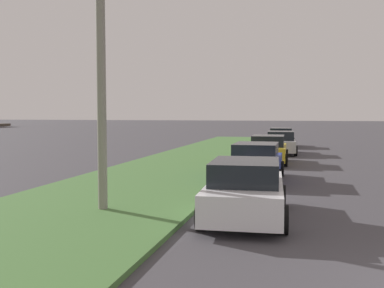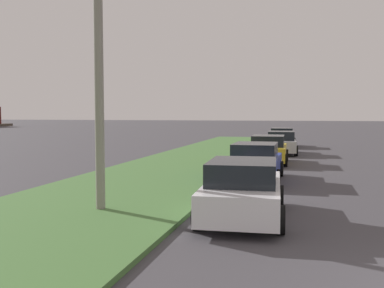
{
  "view_description": "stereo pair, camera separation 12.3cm",
  "coord_description": "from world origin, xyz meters",
  "views": [
    {
      "loc": [
        -6.5,
        2.77,
        2.62
      ],
      "look_at": [
        15.86,
        8.3,
        1.01
      ],
      "focal_mm": 41.44,
      "sensor_mm": 36.0,
      "label": 1
    },
    {
      "loc": [
        -6.47,
        2.65,
        2.62
      ],
      "look_at": [
        15.86,
        8.3,
        1.01
      ],
      "focal_mm": 41.44,
      "sensor_mm": 36.0,
      "label": 2
    }
  ],
  "objects": [
    {
      "name": "parked_car_blue",
      "position": [
        10.72,
        4.46,
        0.72
      ],
      "size": [
        4.31,
        2.03,
        1.47
      ],
      "rotation": [
        0.0,
        0.0,
        0.0
      ],
      "color": "#23389E",
      "rests_on": "ground"
    },
    {
      "name": "grass_median",
      "position": [
        10.0,
        8.43,
        0.06
      ],
      "size": [
        60.0,
        6.0,
        0.12
      ],
      "primitive_type": "cube",
      "color": "#477238",
      "rests_on": "ground"
    },
    {
      "name": "streetlight",
      "position": [
        4.1,
        7.44,
        4.39
      ],
      "size": [
        0.45,
        2.88,
        7.5
      ],
      "color": "gray",
      "rests_on": "ground"
    },
    {
      "name": "parked_car_yellow",
      "position": [
        16.88,
        4.44,
        0.72
      ],
      "size": [
        4.34,
        2.1,
        1.47
      ],
      "rotation": [
        0.0,
        0.0,
        0.02
      ],
      "color": "gold",
      "rests_on": "ground"
    },
    {
      "name": "parked_car_silver",
      "position": [
        22.42,
        4.06,
        0.72
      ],
      "size": [
        4.39,
        2.2,
        1.47
      ],
      "rotation": [
        0.0,
        0.0,
        0.06
      ],
      "color": "#B2B5BA",
      "rests_on": "ground"
    },
    {
      "name": "parked_car_black",
      "position": [
        28.72,
        4.28,
        0.72
      ],
      "size": [
        4.32,
        2.06,
        1.47
      ],
      "rotation": [
        0.0,
        0.0,
        0.01
      ],
      "color": "black",
      "rests_on": "ground"
    },
    {
      "name": "parked_car_white",
      "position": [
        4.39,
        4.09,
        0.72
      ],
      "size": [
        4.4,
        2.21,
        1.47
      ],
      "rotation": [
        0.0,
        0.0,
        0.06
      ],
      "color": "silver",
      "rests_on": "ground"
    }
  ]
}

